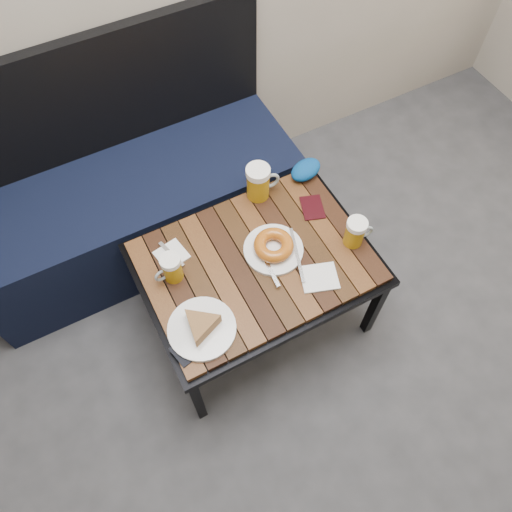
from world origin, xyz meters
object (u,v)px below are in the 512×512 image
bench (134,203)px  plate_bagel (274,247)px  knit_pouch (306,170)px  cafe_table (256,266)px  beer_mug_left (171,268)px  plate_pie (201,327)px  beer_mug_right (356,232)px  passport_navy (191,347)px  passport_burgundy (312,207)px  beer_mug_centre (259,182)px

bench → plate_bagel: (0.36, -0.60, 0.22)m
bench → knit_pouch: bearing=-28.3°
cafe_table → knit_pouch: 0.45m
beer_mug_left → bench: bearing=-97.8°
plate_pie → knit_pouch: plate_pie is taller
bench → beer_mug_left: (-0.01, -0.53, 0.26)m
beer_mug_left → knit_pouch: bearing=-171.3°
cafe_table → beer_mug_right: bearing=-15.0°
passport_navy → passport_burgundy: 0.71m
cafe_table → beer_mug_left: size_ratio=7.26×
knit_pouch → passport_navy: bearing=-147.2°
beer_mug_left → plate_bagel: bearing=161.7°
passport_burgundy → beer_mug_right: bearing=-56.1°
bench → beer_mug_right: bearing=-47.7°
cafe_table → passport_navy: bearing=-150.6°
passport_burgundy → passport_navy: bearing=-136.3°
bench → plate_bagel: size_ratio=4.97×
passport_burgundy → bench: bearing=158.2°
beer_mug_centre → plate_pie: 0.60m
passport_navy → knit_pouch: 0.84m
beer_mug_right → passport_navy: 0.71m
plate_pie → plate_bagel: (0.36, 0.16, -0.00)m
cafe_table → plate_pie: size_ratio=3.66×
bench → passport_burgundy: bearing=-40.7°
plate_pie → knit_pouch: (0.64, 0.41, 0.00)m
plate_pie → passport_burgundy: 0.64m
bench → knit_pouch: bench is taller
beer_mug_right → knit_pouch: 0.36m
beer_mug_left → plate_pie: size_ratio=0.50×
beer_mug_centre → plate_pie: beer_mug_centre is taller
plate_pie → beer_mug_left: bearing=91.2°
beer_mug_right → plate_pie: 0.64m
beer_mug_right → knit_pouch: beer_mug_right is taller
bench → beer_mug_centre: size_ratio=9.44×
cafe_table → knit_pouch: bearing=35.8°
plate_bagel → beer_mug_left: bearing=168.7°
bench → beer_mug_centre: bench is taller
bench → beer_mug_left: 0.59m
beer_mug_right → plate_pie: beer_mug_right is taller
beer_mug_right → beer_mug_centre: bearing=134.5°
plate_pie → knit_pouch: 0.77m
beer_mug_right → cafe_table: bearing=179.4°
beer_mug_right → plate_bagel: beer_mug_right is taller
beer_mug_right → plate_bagel: 0.30m
plate_pie → plate_bagel: plate_pie is taller
beer_mug_left → passport_burgundy: size_ratio=1.02×
bench → knit_pouch: (0.64, -0.35, 0.23)m
beer_mug_left → knit_pouch: 0.67m
plate_bagel → cafe_table: bearing=-176.3°
beer_mug_right → passport_burgundy: 0.21m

